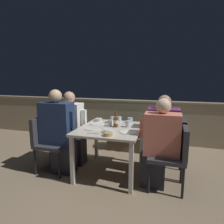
% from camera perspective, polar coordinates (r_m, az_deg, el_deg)
% --- Properties ---
extents(ground_plane, '(16.00, 16.00, 0.00)m').
position_cam_1_polar(ground_plane, '(3.18, -0.40, -16.94)').
color(ground_plane, '#847056').
extents(parapet_wall, '(9.00, 0.18, 0.92)m').
position_cam_1_polar(parapet_wall, '(4.53, 5.59, -2.34)').
color(parapet_wall, gray).
rests_on(parapet_wall, ground_plane).
extents(dining_table, '(0.90, 1.00, 0.71)m').
position_cam_1_polar(dining_table, '(2.95, -0.41, -6.12)').
color(dining_table, '#BCB2A3').
rests_on(dining_table, ground_plane).
extents(planter_hedge, '(0.71, 0.47, 0.57)m').
position_cam_1_polar(planter_hedge, '(4.00, 4.22, -6.17)').
color(planter_hedge, brown).
rests_on(planter_hedge, ground_plane).
extents(chair_left_near, '(0.47, 0.46, 0.84)m').
position_cam_1_polar(chair_left_near, '(3.24, -17.83, -7.14)').
color(chair_left_near, '#333338').
rests_on(chair_left_near, ground_plane).
extents(person_navy_jumper, '(0.52, 0.26, 1.26)m').
position_cam_1_polar(person_navy_jumper, '(3.10, -14.91, -5.50)').
color(person_navy_jumper, '#282833').
rests_on(person_navy_jumper, ground_plane).
extents(chair_left_far, '(0.47, 0.46, 0.84)m').
position_cam_1_polar(chair_left_far, '(3.49, -14.19, -5.72)').
color(chair_left_far, '#333338').
rests_on(chair_left_far, ground_plane).
extents(person_white_polo, '(0.48, 0.26, 1.21)m').
position_cam_1_polar(person_white_polo, '(3.37, -11.32, -4.51)').
color(person_white_polo, '#282833').
rests_on(person_white_polo, ground_plane).
extents(chair_right_near, '(0.47, 0.46, 0.84)m').
position_cam_1_polar(chair_right_near, '(2.70, 17.53, -10.63)').
color(chair_right_near, '#333338').
rests_on(chair_right_near, ground_plane).
extents(person_coral_top, '(0.51, 0.26, 1.18)m').
position_cam_1_polar(person_coral_top, '(2.68, 13.28, -8.87)').
color(person_coral_top, '#282833').
rests_on(person_coral_top, ground_plane).
extents(chair_right_far, '(0.47, 0.46, 0.84)m').
position_cam_1_polar(chair_right_far, '(3.04, 17.42, -8.25)').
color(chair_right_far, '#333338').
rests_on(chair_right_far, ground_plane).
extents(person_purple_stripe, '(0.51, 0.26, 1.19)m').
position_cam_1_polar(person_purple_stripe, '(3.02, 13.68, -6.60)').
color(person_purple_stripe, '#282833').
rests_on(person_purple_stripe, ground_plane).
extents(beer_bottle, '(0.07, 0.07, 0.23)m').
position_cam_1_polar(beer_bottle, '(2.94, 1.07, -2.60)').
color(beer_bottle, brown).
rests_on(beer_bottle, dining_table).
extents(plate_0, '(0.22, 0.22, 0.01)m').
position_cam_1_polar(plate_0, '(2.69, 4.60, -5.77)').
color(plate_0, white).
rests_on(plate_0, dining_table).
extents(plate_1, '(0.22, 0.22, 0.01)m').
position_cam_1_polar(plate_1, '(2.86, -5.63, -4.77)').
color(plate_1, silver).
rests_on(plate_1, dining_table).
extents(plate_2, '(0.22, 0.22, 0.01)m').
position_cam_1_polar(plate_2, '(3.15, -4.29, -3.34)').
color(plate_2, silver).
rests_on(plate_2, dining_table).
extents(bowl_0, '(0.14, 0.14, 0.04)m').
position_cam_1_polar(bowl_0, '(2.67, -0.96, -5.40)').
color(bowl_0, beige).
rests_on(bowl_0, dining_table).
extents(bowl_1, '(0.12, 0.12, 0.04)m').
position_cam_1_polar(bowl_1, '(2.53, -1.14, -6.28)').
color(bowl_1, tan).
rests_on(bowl_1, dining_table).
extents(bowl_2, '(0.12, 0.12, 0.05)m').
position_cam_1_polar(bowl_2, '(3.20, -0.82, -2.72)').
color(bowl_2, beige).
rests_on(bowl_2, dining_table).
extents(bowl_3, '(0.12, 0.12, 0.05)m').
position_cam_1_polar(bowl_3, '(3.33, -3.86, -2.18)').
color(bowl_3, beige).
rests_on(bowl_3, dining_table).
extents(glass_cup_0, '(0.06, 0.06, 0.09)m').
position_cam_1_polar(glass_cup_0, '(3.00, -0.65, -3.23)').
color(glass_cup_0, silver).
rests_on(glass_cup_0, dining_table).
extents(glass_cup_1, '(0.07, 0.07, 0.10)m').
position_cam_1_polar(glass_cup_1, '(2.95, 4.52, -3.42)').
color(glass_cup_1, silver).
rests_on(glass_cup_1, dining_table).
extents(glass_cup_2, '(0.06, 0.06, 0.08)m').
position_cam_1_polar(glass_cup_2, '(3.32, 0.12, -1.99)').
color(glass_cup_2, silver).
rests_on(glass_cup_2, dining_table).
extents(glass_cup_3, '(0.08, 0.08, 0.08)m').
position_cam_1_polar(glass_cup_3, '(3.22, 5.20, -2.38)').
color(glass_cup_3, silver).
rests_on(glass_cup_3, dining_table).
extents(glass_cup_4, '(0.08, 0.08, 0.08)m').
position_cam_1_polar(glass_cup_4, '(3.32, 2.07, -2.00)').
color(glass_cup_4, silver).
rests_on(glass_cup_4, dining_table).
extents(fork_0, '(0.17, 0.04, 0.01)m').
position_cam_1_polar(fork_0, '(2.64, -5.37, -6.10)').
color(fork_0, silver).
rests_on(fork_0, dining_table).
extents(potted_plant, '(0.40, 0.40, 0.80)m').
position_cam_1_polar(potted_plant, '(4.15, -13.82, -3.40)').
color(potted_plant, '#9E5638').
rests_on(potted_plant, ground_plane).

